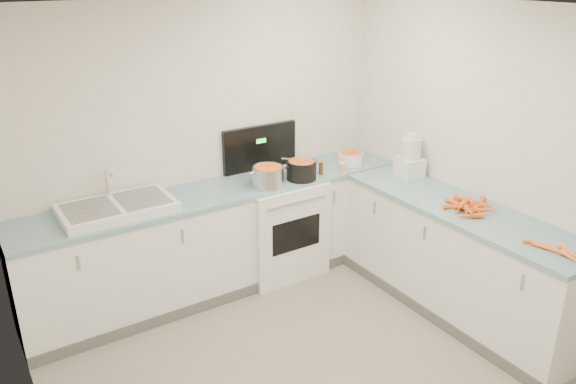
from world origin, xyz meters
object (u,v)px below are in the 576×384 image
steel_pot (268,178)px  extract_bottle (321,169)px  sink (117,207)px  mixing_bowl (350,158)px  food_processor (410,158)px  stove (277,224)px  black_pot (302,171)px  spice_jar (342,168)px

steel_pot → extract_bottle: 0.57m
sink → mixing_bowl: (2.26, -0.08, 0.02)m
food_processor → steel_pot: bearing=159.2°
mixing_bowl → extract_bottle: 0.43m
sink → extract_bottle: (1.84, -0.17, 0.02)m
stove → black_pot: stove is taller
black_pot → extract_bottle: (0.22, 0.01, -0.02)m
steel_pot → extract_bottle: steel_pot is taller
stove → spice_jar: size_ratio=15.91×
spice_jar → steel_pot: bearing=174.6°
extract_bottle → stove: bearing=158.7°
stove → steel_pot: (-0.18, -0.15, 0.55)m
stove → food_processor: 1.37m
black_pot → mixing_bowl: bearing=8.5°
steel_pot → food_processor: 1.32m
sink → spice_jar: sink is taller
sink → mixing_bowl: bearing=-2.0°
stove → sink: 1.54m
steel_pot → mixing_bowl: steel_pot is taller
sink → black_pot: (1.62, -0.17, 0.04)m
stove → food_processor: (1.05, -0.62, 0.64)m
steel_pot → black_pot: (0.35, -0.01, -0.01)m
spice_jar → extract_bottle: bearing=159.7°
extract_bottle → spice_jar: (0.19, -0.07, -0.01)m
sink → mixing_bowl: 2.26m
food_processor → extract_bottle: bearing=144.8°
stove → spice_jar: (0.58, -0.22, 0.51)m
steel_pot → spice_jar: 0.76m
black_pot → food_processor: bearing=-27.4°
stove → food_processor: stove is taller
stove → black_pot: size_ratio=5.11×
sink → food_processor: bearing=-14.2°
black_pot → food_processor: (0.88, -0.46, 0.10)m
black_pot → extract_bottle: black_pot is taller
stove → food_processor: size_ratio=3.43×
black_pot → spice_jar: (0.41, -0.06, -0.03)m
black_pot → spice_jar: black_pot is taller
extract_bottle → food_processor: bearing=-35.2°
steel_pot → food_processor: size_ratio=0.69×
stove → extract_bottle: 0.67m
sink → black_pot: 1.63m
steel_pot → extract_bottle: bearing=-0.2°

